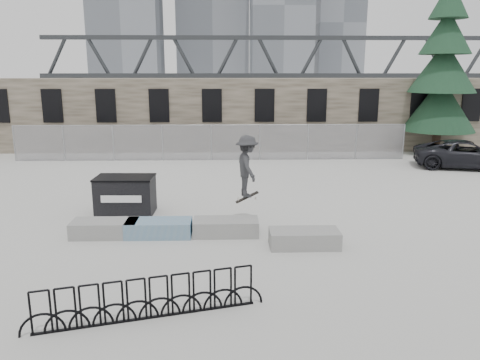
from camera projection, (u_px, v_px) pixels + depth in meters
name	position (u px, v px, depth m)	size (l,w,h in m)	color
ground	(199.00, 235.00, 14.46)	(120.00, 120.00, 0.00)	beige
stone_wall	(213.00, 114.00, 29.75)	(36.00, 2.58, 4.50)	brown
chainlink_fence	(211.00, 142.00, 26.39)	(22.06, 0.06, 2.02)	gray
planter_far_left	(105.00, 228.00, 14.33)	(2.00, 0.90, 0.49)	gray
planter_center_left	(159.00, 228.00, 14.36)	(2.00, 0.90, 0.49)	teal
planter_center_right	(226.00, 226.00, 14.46)	(2.00, 0.90, 0.49)	gray
planter_offset	(304.00, 238.00, 13.48)	(2.00, 0.90, 0.49)	gray
dumpster	(125.00, 195.00, 16.54)	(2.07, 1.30, 1.34)	black
bike_rack	(148.00, 299.00, 9.50)	(4.79, 1.31, 0.90)	black
spruce_tree	(443.00, 71.00, 27.67)	(4.26, 4.26, 11.50)	#38281E
truss_bridge	(289.00, 77.00, 67.33)	(70.00, 3.00, 9.80)	#2D3033
suv	(466.00, 154.00, 24.32)	(2.39, 5.18, 1.44)	black
skateboarder	(247.00, 166.00, 14.94)	(0.99, 1.41, 2.20)	#2D2E30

